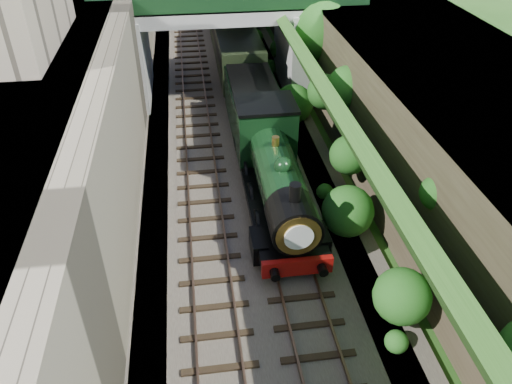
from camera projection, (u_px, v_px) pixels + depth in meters
trackbed at (229, 117)px, 30.77m from camera, size 10.00×90.00×0.20m
retaining_wall at (131, 69)px, 28.20m from camera, size 1.00×90.00×7.00m
street_plateau_left at (67, 72)px, 27.80m from camera, size 6.00×90.00×7.00m
street_plateau_right at (384, 62)px, 30.12m from camera, size 8.00×90.00×6.25m
embankment_slope at (314, 77)px, 29.24m from camera, size 4.52×90.00×6.36m
track_left at (197, 117)px, 30.46m from camera, size 2.50×90.00×0.20m
track_right at (248, 114)px, 30.83m from camera, size 2.50×90.00×0.20m
road_bridge at (236, 32)px, 31.85m from camera, size 16.00×6.40×7.25m
tree at (322, 32)px, 30.09m from camera, size 3.60×3.80×6.60m
locomotive at (275, 175)px, 22.13m from camera, size 3.10×10.23×3.83m
tender at (253, 109)px, 28.26m from camera, size 2.70×6.00×3.05m
coach_front at (231, 33)px, 38.24m from camera, size 2.90×18.00×3.70m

